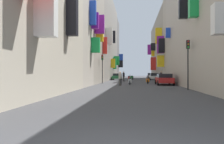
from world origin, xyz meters
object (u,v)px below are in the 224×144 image
object	(u,v)px
parked_car_white	(154,76)
scooter_red	(129,78)
parked_car_red	(164,79)
traffic_light_far_corner	(102,64)
parked_car_green	(117,76)
pedestrian_near_right	(124,76)
scooter_orange	(148,80)
pedestrian_near_left	(161,77)
traffic_light_near_corner	(188,56)
pedestrian_crossing	(120,78)
scooter_white	(130,81)
parked_car_grey	(151,76)
scooter_green	(132,77)

from	to	relation	value
parked_car_white	scooter_red	size ratio (longest dim) A/B	2.09
parked_car_red	traffic_light_far_corner	world-z (taller)	traffic_light_far_corner
parked_car_green	pedestrian_near_right	distance (m)	7.16
scooter_orange	pedestrian_near_left	size ratio (longest dim) A/B	1.06
pedestrian_near_right	traffic_light_near_corner	size ratio (longest dim) A/B	0.40
scooter_orange	pedestrian_near_left	bearing A→B (deg)	31.43
parked_car_white	scooter_red	bearing A→B (deg)	-168.03
traffic_light_far_corner	pedestrian_crossing	bearing A→B (deg)	-55.82
scooter_white	pedestrian_near_left	distance (m)	5.41
parked_car_grey	traffic_light_far_corner	size ratio (longest dim) A/B	1.00
pedestrian_near_right	traffic_light_far_corner	distance (m)	8.21
pedestrian_near_left	traffic_light_near_corner	distance (m)	11.64
parked_car_white	pedestrian_near_left	world-z (taller)	pedestrian_near_left
scooter_red	scooter_green	xyz separation A→B (m)	(0.48, 2.87, -0.00)
scooter_red	traffic_light_far_corner	bearing A→B (deg)	-102.95
parked_car_white	traffic_light_near_corner	bearing A→B (deg)	-88.74
parked_car_green	traffic_light_near_corner	world-z (taller)	traffic_light_near_corner
scooter_orange	scooter_red	world-z (taller)	same
scooter_red	pedestrian_near_right	size ratio (longest dim) A/B	1.14
scooter_white	pedestrian_near_left	size ratio (longest dim) A/B	1.05
pedestrian_crossing	traffic_light_far_corner	bearing A→B (deg)	124.18
parked_car_green	traffic_light_near_corner	distance (m)	25.68
parked_car_white	parked_car_grey	size ratio (longest dim) A/B	1.02
parked_car_grey	scooter_orange	distance (m)	22.43
traffic_light_near_corner	parked_car_red	bearing A→B (deg)	97.54
scooter_white	scooter_orange	bearing A→B (deg)	37.66
parked_car_white	scooter_orange	world-z (taller)	parked_car_white
parked_car_green	parked_car_red	bearing A→B (deg)	-66.19
scooter_green	traffic_light_far_corner	xyz separation A→B (m)	(-3.80, -17.32, 2.31)
pedestrian_crossing	pedestrian_near_left	world-z (taller)	pedestrian_near_left
pedestrian_crossing	scooter_red	bearing A→B (deg)	88.44
traffic_light_far_corner	pedestrian_near_left	bearing A→B (deg)	11.86
scooter_white	parked_car_red	bearing A→B (deg)	-12.31
scooter_orange	scooter_green	xyz separation A→B (m)	(-2.53, 16.78, 0.00)
parked_car_white	parked_car_green	size ratio (longest dim) A/B	0.99
pedestrian_near_left	scooter_white	bearing A→B (deg)	-144.99
parked_car_green	traffic_light_near_corner	size ratio (longest dim) A/B	0.96
pedestrian_near_left	traffic_light_far_corner	size ratio (longest dim) A/B	0.43
scooter_white	pedestrian_near_right	bearing A→B (deg)	98.43
scooter_green	pedestrian_near_left	world-z (taller)	pedestrian_near_left
scooter_red	pedestrian_near_right	world-z (taller)	pedestrian_near_right
parked_car_grey	scooter_green	distance (m)	7.29
parked_car_green	pedestrian_crossing	distance (m)	18.75
parked_car_red	pedestrian_crossing	distance (m)	5.66
traffic_light_near_corner	scooter_orange	bearing A→B (deg)	105.32
parked_car_white	scooter_green	size ratio (longest dim) A/B	2.34
scooter_orange	traffic_light_near_corner	distance (m)	10.89
parked_car_white	scooter_white	size ratio (longest dim) A/B	2.27
pedestrian_near_left	pedestrian_near_right	xyz separation A→B (m)	(-5.74, 5.82, -0.00)
parked_car_green	pedestrian_near_right	world-z (taller)	pedestrian_near_right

